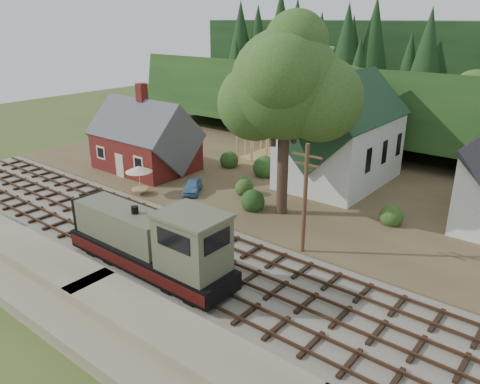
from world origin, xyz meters
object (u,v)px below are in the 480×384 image
Objects in this scene: locomotive at (153,244)px; patio_set at (139,170)px; car_blue at (192,186)px; car_green at (117,154)px.

locomotive is 14.33m from patio_set.
patio_set is (-3.47, -3.27, 1.70)m from car_blue.
patio_set is (-11.52, 8.50, 0.39)m from locomotive.
patio_set is at bearing 143.58° from locomotive.
car_blue is at bearing -114.42° from car_green.
car_green is 12.39m from patio_set.
locomotive is 4.68× the size of patio_set.
locomotive reaches higher than car_blue.
car_blue is 1.30× the size of patio_set.
locomotive reaches higher than car_green.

